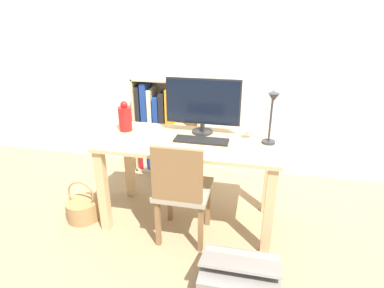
# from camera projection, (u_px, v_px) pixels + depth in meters

# --- Properties ---
(ground_plane) EXTENTS (10.00, 10.00, 0.00)m
(ground_plane) POSITION_uv_depth(u_px,v_px,m) (190.00, 219.00, 2.77)
(ground_plane) COLOR #997F5B
(wall_back) EXTENTS (8.00, 0.05, 2.60)m
(wall_back) POSITION_uv_depth(u_px,v_px,m) (212.00, 49.00, 3.19)
(wall_back) COLOR silver
(wall_back) RESTS_ON ground_plane
(desk) EXTENTS (1.38, 0.64, 0.73)m
(desk) POSITION_uv_depth(u_px,v_px,m) (189.00, 157.00, 2.53)
(desk) COLOR tan
(desk) RESTS_ON ground_plane
(monitor) EXTENTS (0.60, 0.17, 0.44)m
(monitor) POSITION_uv_depth(u_px,v_px,m) (203.00, 103.00, 2.53)
(monitor) COLOR #232326
(monitor) RESTS_ON desk
(keyboard) EXTENTS (0.42, 0.13, 0.02)m
(keyboard) POSITION_uv_depth(u_px,v_px,m) (201.00, 140.00, 2.46)
(keyboard) COLOR black
(keyboard) RESTS_ON desk
(vase) EXTENTS (0.11, 0.11, 0.25)m
(vase) POSITION_uv_depth(u_px,v_px,m) (125.00, 118.00, 2.63)
(vase) COLOR red
(vase) RESTS_ON desk
(desk_lamp) EXTENTS (0.10, 0.19, 0.41)m
(desk_lamp) POSITION_uv_depth(u_px,v_px,m) (272.00, 114.00, 2.27)
(desk_lamp) COLOR #2D2D33
(desk_lamp) RESTS_ON desk
(chair) EXTENTS (0.40, 0.40, 0.83)m
(chair) POSITION_uv_depth(u_px,v_px,m) (182.00, 189.00, 2.35)
(chair) COLOR #9E937F
(chair) RESTS_ON ground_plane
(bookshelf) EXTENTS (0.70, 0.28, 1.02)m
(bookshelf) POSITION_uv_depth(u_px,v_px,m) (159.00, 121.00, 3.43)
(bookshelf) COLOR #D8BC8C
(bookshelf) RESTS_ON ground_plane
(basket) EXTENTS (0.28, 0.28, 0.36)m
(basket) POSITION_uv_depth(u_px,v_px,m) (83.00, 208.00, 2.75)
(basket) COLOR #997547
(basket) RESTS_ON ground_plane
(storage_box) EXTENTS (0.50, 0.40, 0.28)m
(storage_box) POSITION_uv_depth(u_px,v_px,m) (239.00, 280.00, 2.01)
(storage_box) COLOR gray
(storage_box) RESTS_ON ground_plane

